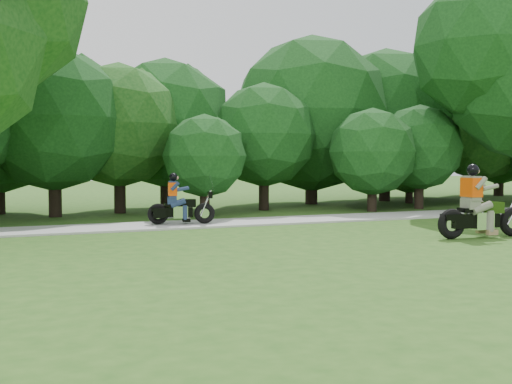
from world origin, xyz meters
TOP-DOWN VIEW (x-y plane):
  - ground at (0.00, 0.00)m, footprint 100.00×100.00m
  - walkway at (0.00, 8.00)m, footprint 60.00×2.20m
  - tree_line at (3.68, 14.45)m, footprint 40.36×11.45m
  - chopper_motorcycle at (2.92, 1.98)m, footprint 2.72×0.75m
  - touring_motorcycle at (-3.50, 7.94)m, footprint 2.06×0.95m

SIDE VIEW (x-z plane):
  - ground at x=0.00m, z-range 0.00..0.00m
  - walkway at x=0.00m, z-range 0.00..0.06m
  - touring_motorcycle at x=-3.50m, z-range -0.16..1.43m
  - chopper_motorcycle at x=2.92m, z-range -0.25..1.69m
  - tree_line at x=3.68m, z-range -0.22..7.45m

